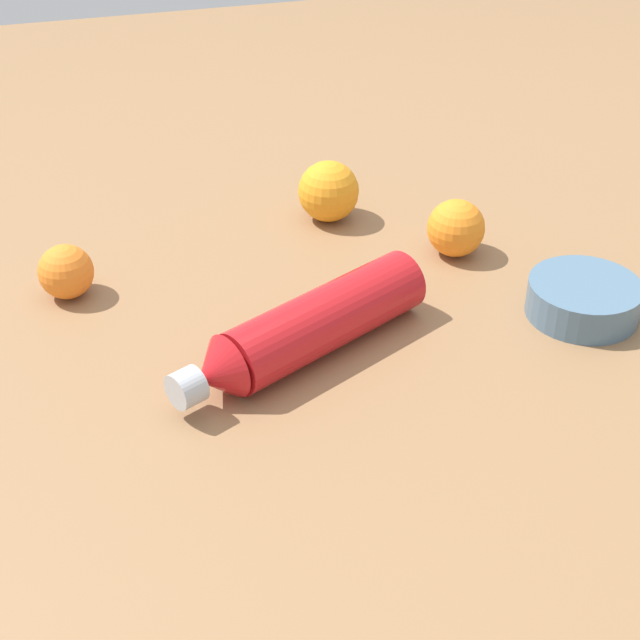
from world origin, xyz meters
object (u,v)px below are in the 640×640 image
object	(u,v)px
water_bottle	(304,328)
ceramic_bowl	(584,299)
orange_0	(456,228)
orange_2	(329,191)
orange_1	(66,272)

from	to	relation	value
water_bottle	ceramic_bowl	distance (m)	0.32
water_bottle	orange_0	xyz separation A→B (m)	(0.15, -0.23, 0.00)
orange_0	ceramic_bowl	world-z (taller)	orange_0
orange_2	water_bottle	bearing A→B (deg)	158.63
orange_1	orange_2	size ratio (longest dim) A/B	0.80
orange_0	orange_2	size ratio (longest dim) A/B	0.89
orange_0	orange_1	xyz separation A→B (m)	(0.03, 0.46, -0.00)
orange_1	orange_2	distance (m)	0.35
orange_0	orange_2	world-z (taller)	orange_2
water_bottle	orange_0	size ratio (longest dim) A/B	4.19
orange_2	ceramic_bowl	xyz separation A→B (m)	(-0.29, -0.21, -0.02)
orange_1	ceramic_bowl	bearing A→B (deg)	-109.96
orange_0	orange_1	size ratio (longest dim) A/B	1.12
orange_1	ceramic_bowl	world-z (taller)	orange_1
water_bottle	orange_2	world-z (taller)	orange_2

